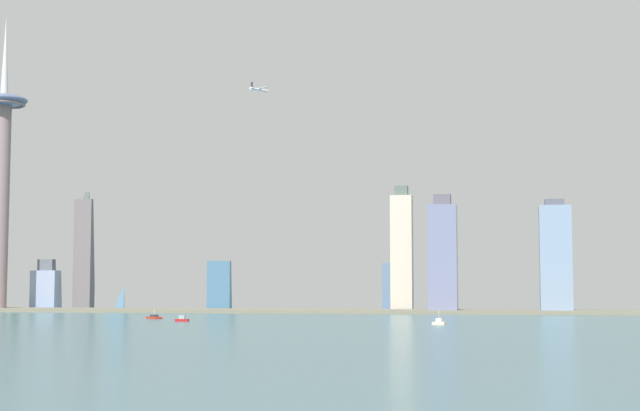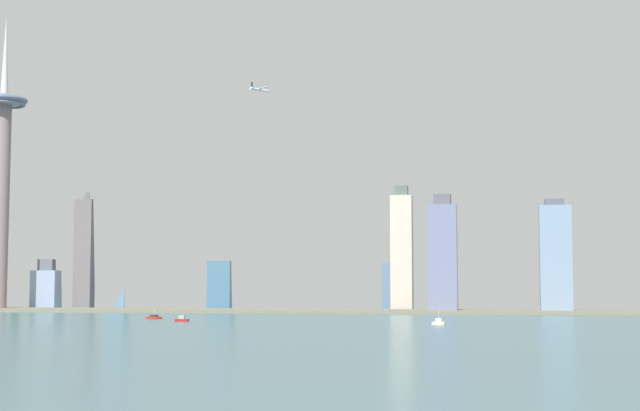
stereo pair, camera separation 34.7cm
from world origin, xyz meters
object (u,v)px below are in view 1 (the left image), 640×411
(skyscraper_0, at_px, (118,267))
(boat_0, at_px, (182,319))
(skyscraper_3, at_px, (221,285))
(airplane, at_px, (259,89))
(skyscraper_7, at_px, (443,257))
(boat_1, at_px, (439,322))
(boat_2, at_px, (154,317))
(skyscraper_2, at_px, (393,287))
(skyscraper_9, at_px, (84,253))
(skyscraper_4, at_px, (556,258))
(observation_tower, at_px, (2,160))
(skyscraper_10, at_px, (402,252))
(skyscraper_8, at_px, (47,288))
(skyscraper_1, at_px, (11,270))

(skyscraper_0, bearing_deg, boat_0, -60.38)
(skyscraper_3, bearing_deg, airplane, -46.23)
(skyscraper_7, distance_m, boat_1, 260.46)
(boat_2, bearing_deg, airplane, 122.43)
(skyscraper_0, xyz_separation_m, skyscraper_2, (288.84, 20.40, -20.15))
(skyscraper_9, bearing_deg, skyscraper_4, -6.44)
(skyscraper_0, distance_m, boat_0, 359.67)
(observation_tower, relative_size, skyscraper_10, 2.45)
(skyscraper_10, relative_size, boat_1, 12.37)
(skyscraper_4, distance_m, skyscraper_8, 517.17)
(skyscraper_2, relative_size, skyscraper_8, 1.31)
(skyscraper_10, height_order, boat_1, skyscraper_10)
(skyscraper_10, bearing_deg, skyscraper_8, 178.01)
(boat_1, xyz_separation_m, boat_2, (-219.86, 74.67, -0.45))
(skyscraper_9, xyz_separation_m, boat_1, (387.13, -316.24, -57.33))
(skyscraper_1, xyz_separation_m, skyscraper_10, (424.71, -32.42, 15.64))
(observation_tower, xyz_separation_m, skyscraper_7, (435.69, 3.40, -99.20))
(boat_2, bearing_deg, skyscraper_0, 156.81)
(observation_tower, bearing_deg, skyscraper_7, 0.45)
(skyscraper_10, bearing_deg, boat_2, -126.56)
(observation_tower, bearing_deg, skyscraper_9, 46.87)
(skyscraper_10, xyz_separation_m, airplane, (-141.27, -3.64, 163.16))
(skyscraper_1, relative_size, skyscraper_7, 0.93)
(skyscraper_2, relative_size, boat_0, 7.01)
(skyscraper_0, relative_size, skyscraper_7, 0.93)
(skyscraper_0, relative_size, skyscraper_8, 1.93)
(skyscraper_2, relative_size, skyscraper_9, 0.56)
(skyscraper_2, xyz_separation_m, boat_1, (68.27, -354.91, -22.48))
(skyscraper_4, bearing_deg, skyscraper_3, 165.06)
(observation_tower, xyz_separation_m, boat_1, (447.24, -252.07, -148.58))
(skyscraper_2, relative_size, skyscraper_10, 0.57)
(boat_0, bearing_deg, skyscraper_8, 131.39)
(observation_tower, distance_m, skyscraper_9, 126.72)
(skyscraper_7, bearing_deg, skyscraper_9, 170.81)
(boat_0, distance_m, boat_1, 182.18)
(skyscraper_4, relative_size, skyscraper_8, 1.96)
(skyscraper_4, bearing_deg, skyscraper_7, -175.96)
(skyscraper_2, relative_size, skyscraper_7, 0.64)
(skyscraper_7, relative_size, boat_0, 11.01)
(boat_0, bearing_deg, skyscraper_4, 42.58)
(skyscraper_7, bearing_deg, skyscraper_1, 170.71)
(skyscraper_1, distance_m, skyscraper_3, 230.47)
(skyscraper_10, bearing_deg, skyscraper_3, 164.78)
(skyscraper_9, height_order, boat_2, skyscraper_9)
(skyscraper_0, relative_size, skyscraper_2, 1.47)
(observation_tower, height_order, boat_1, observation_tower)
(skyscraper_3, relative_size, boat_1, 6.45)
(skyscraper_3, height_order, boat_2, skyscraper_3)
(observation_tower, relative_size, boat_2, 19.24)
(boat_0, relative_size, boat_2, 0.63)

